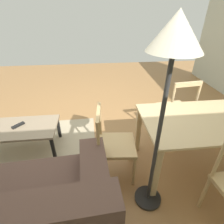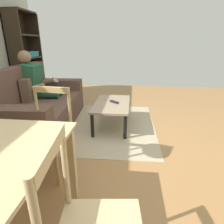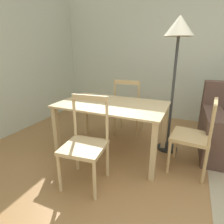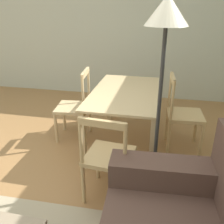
# 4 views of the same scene
# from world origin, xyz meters

# --- Properties ---
(ground_plane) EXTENTS (8.27, 8.27, 0.00)m
(ground_plane) POSITION_xyz_m (0.00, 0.00, 0.00)
(ground_plane) COLOR #9E7042
(wall_side) EXTENTS (0.12, 5.32, 2.56)m
(wall_side) POSITION_xyz_m (-3.13, 0.00, 1.28)
(wall_side) COLOR beige
(wall_side) RESTS_ON ground_plane
(dining_table) EXTENTS (1.40, 0.85, 0.72)m
(dining_table) POSITION_xyz_m (-1.25, 0.81, 0.62)
(dining_table) COLOR #D1B27F
(dining_table) RESTS_ON ground_plane
(dining_chair_near_wall) EXTENTS (0.45, 0.45, 0.95)m
(dining_chair_near_wall) POSITION_xyz_m (-1.25, 1.50, 0.47)
(dining_chair_near_wall) COLOR tan
(dining_chair_near_wall) RESTS_ON ground_plane
(dining_chair_facing_couch) EXTENTS (0.46, 0.46, 0.88)m
(dining_chair_facing_couch) POSITION_xyz_m (-0.22, 0.81, 0.44)
(dining_chair_facing_couch) COLOR tan
(dining_chair_facing_couch) RESTS_ON ground_plane
(dining_chair_by_doorway) EXTENTS (0.46, 0.46, 0.95)m
(dining_chair_by_doorway) POSITION_xyz_m (-1.26, 0.12, 0.45)
(dining_chair_by_doorway) COLOR #D1B27F
(dining_chair_by_doorway) RESTS_ON ground_plane
(floor_lamp) EXTENTS (0.36, 0.36, 1.79)m
(floor_lamp) POSITION_xyz_m (-0.54, 1.22, 1.51)
(floor_lamp) COLOR black
(floor_lamp) RESTS_ON ground_plane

